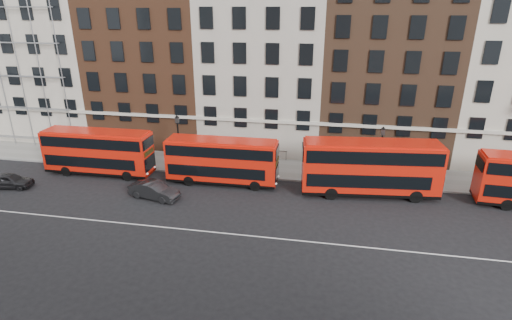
% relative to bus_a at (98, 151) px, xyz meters
% --- Properties ---
extents(ground, '(120.00, 120.00, 0.00)m').
position_rel_bus_a_xyz_m(ground, '(13.97, -6.31, -2.31)').
color(ground, black).
rests_on(ground, ground).
extents(pavement, '(80.00, 5.00, 0.15)m').
position_rel_bus_a_xyz_m(pavement, '(13.97, 4.19, -2.24)').
color(pavement, gray).
rests_on(pavement, ground).
extents(kerb, '(80.00, 0.30, 0.16)m').
position_rel_bus_a_xyz_m(kerb, '(13.97, 1.69, -2.23)').
color(kerb, gray).
rests_on(kerb, ground).
extents(road_centre_line, '(70.00, 0.12, 0.01)m').
position_rel_bus_a_xyz_m(road_centre_line, '(13.97, -8.31, -2.31)').
color(road_centre_line, white).
rests_on(road_centre_line, ground).
extents(building_terrace, '(64.00, 11.95, 22.00)m').
position_rel_bus_a_xyz_m(building_terrace, '(13.67, 11.57, 7.93)').
color(building_terrace, '#AFA798').
rests_on(building_terrace, ground).
extents(bus_a, '(10.28, 2.54, 4.31)m').
position_rel_bus_a_xyz_m(bus_a, '(0.00, 0.00, 0.00)').
color(bus_a, red).
rests_on(bus_a, ground).
extents(bus_b, '(9.98, 2.51, 4.18)m').
position_rel_bus_a_xyz_m(bus_b, '(12.06, -0.00, -0.07)').
color(bus_b, red).
rests_on(bus_b, ground).
extents(bus_c, '(11.54, 3.88, 4.76)m').
position_rel_bus_a_xyz_m(bus_c, '(24.87, -0.00, 0.24)').
color(bus_c, red).
rests_on(bus_c, ground).
extents(car_rear, '(4.11, 2.12, 1.34)m').
position_rel_bus_a_xyz_m(car_rear, '(-6.23, -4.31, -1.64)').
color(car_rear, '#232326').
rests_on(car_rear, ground).
extents(car_front, '(4.55, 2.39, 1.43)m').
position_rel_bus_a_xyz_m(car_front, '(7.25, -3.95, -1.60)').
color(car_front, '#242527').
rests_on(car_front, ground).
extents(lamp_post_left, '(0.44, 0.44, 5.33)m').
position_rel_bus_a_xyz_m(lamp_post_left, '(7.07, 2.66, 0.77)').
color(lamp_post_left, black).
rests_on(lamp_post_left, pavement).
extents(lamp_post_right, '(0.44, 0.44, 5.33)m').
position_rel_bus_a_xyz_m(lamp_post_right, '(25.90, 2.21, 0.77)').
color(lamp_post_right, black).
rests_on(lamp_post_right, pavement).
extents(iron_railings, '(6.60, 0.06, 1.00)m').
position_rel_bus_a_xyz_m(iron_railings, '(13.97, 6.39, -1.66)').
color(iron_railings, black).
rests_on(iron_railings, pavement).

